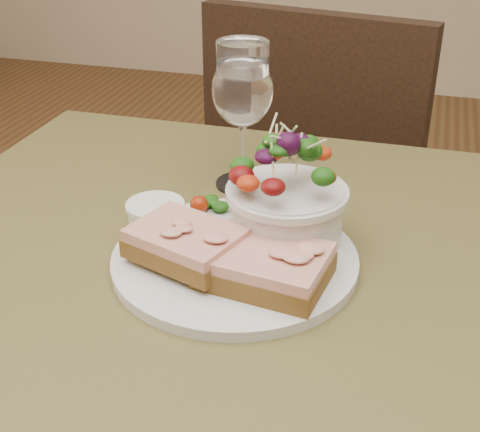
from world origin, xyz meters
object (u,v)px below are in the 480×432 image
(cafe_table, at_px, (222,348))
(chair_far, at_px, (329,266))
(salad_bowl, at_px, (287,190))
(wine_glass, at_px, (243,95))
(dinner_plate, at_px, (235,259))
(ramekin, at_px, (156,216))
(sandwich_back, at_px, (186,243))
(sandwich_front, at_px, (265,265))

(cafe_table, relative_size, chair_far, 0.89)
(salad_bowl, bearing_deg, wine_glass, 122.55)
(dinner_plate, height_order, ramekin, ramekin)
(dinner_plate, relative_size, ramekin, 4.34)
(cafe_table, bearing_deg, wine_glass, 99.61)
(sandwich_back, height_order, salad_bowl, salad_bowl)
(ramekin, xyz_separation_m, salad_bowl, (0.14, 0.03, 0.04))
(wine_glass, bearing_deg, cafe_table, -80.39)
(salad_bowl, relative_size, wine_glass, 0.73)
(sandwich_front, xyz_separation_m, wine_glass, (-0.09, 0.22, 0.09))
(chair_far, xyz_separation_m, sandwich_front, (0.03, -0.76, 0.49))
(sandwich_front, xyz_separation_m, sandwich_back, (-0.08, 0.01, 0.01))
(chair_far, bearing_deg, sandwich_back, 97.18)
(wine_glass, bearing_deg, chair_far, 84.18)
(dinner_plate, relative_size, salad_bowl, 2.06)
(cafe_table, bearing_deg, chair_far, 88.44)
(ramekin, distance_m, salad_bowl, 0.15)
(cafe_table, xyz_separation_m, wine_glass, (-0.03, 0.21, 0.22))
(wine_glass, bearing_deg, dinner_plate, -76.62)
(sandwich_front, bearing_deg, cafe_table, 168.75)
(cafe_table, distance_m, wine_glass, 0.31)
(sandwich_front, distance_m, sandwich_back, 0.09)
(dinner_plate, distance_m, salad_bowl, 0.09)
(dinner_plate, distance_m, sandwich_front, 0.06)
(dinner_plate, relative_size, wine_glass, 1.49)
(chair_far, height_order, wine_glass, wine_glass)
(chair_far, distance_m, sandwich_front, 0.91)
(dinner_plate, bearing_deg, ramekin, 166.91)
(chair_far, distance_m, ramekin, 0.87)
(cafe_table, distance_m, sandwich_front, 0.14)
(cafe_table, bearing_deg, salad_bowl, 51.46)
(dinner_plate, bearing_deg, wine_glass, 103.38)
(cafe_table, xyz_separation_m, sandwich_back, (-0.03, -0.01, 0.14))
(cafe_table, distance_m, dinner_plate, 0.11)
(salad_bowl, distance_m, wine_glass, 0.17)
(chair_far, xyz_separation_m, ramekin, (-0.11, -0.71, 0.49))
(sandwich_front, relative_size, ramekin, 2.22)
(sandwich_back, bearing_deg, dinner_plate, 51.15)
(sandwich_back, bearing_deg, ramekin, 155.81)
(chair_far, xyz_separation_m, sandwich_back, (-0.05, -0.76, 0.49))
(sandwich_back, bearing_deg, sandwich_front, 13.06)
(sandwich_front, distance_m, salad_bowl, 0.10)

